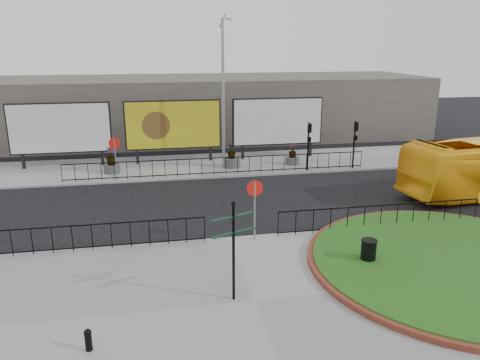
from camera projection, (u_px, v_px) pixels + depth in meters
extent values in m
plane|color=black|center=(228.00, 240.00, 19.10)|extent=(90.00, 90.00, 0.00)
cube|color=gray|center=(255.00, 303.00, 14.37)|extent=(30.00, 10.00, 0.12)
cube|color=gray|center=(199.00, 165.00, 30.40)|extent=(44.00, 6.00, 0.12)
cylinder|color=brown|center=(455.00, 263.00, 16.60)|extent=(10.40, 10.40, 0.18)
cylinder|color=#245316|center=(455.00, 263.00, 16.59)|extent=(10.00, 10.00, 0.22)
cylinder|color=gray|center=(116.00, 159.00, 26.71)|extent=(0.07, 0.07, 2.40)
cylinder|color=red|center=(114.00, 143.00, 26.44)|extent=(0.64, 0.03, 0.64)
cylinder|color=white|center=(114.00, 143.00, 26.46)|extent=(0.50, 0.03, 0.50)
cylinder|color=gray|center=(255.00, 211.00, 18.53)|extent=(0.07, 0.07, 2.40)
cylinder|color=red|center=(255.00, 188.00, 18.26)|extent=(0.64, 0.03, 0.64)
cylinder|color=white|center=(255.00, 188.00, 18.28)|extent=(0.50, 0.03, 0.50)
cube|color=black|center=(23.00, 161.00, 29.26)|extent=(0.18, 0.18, 1.00)
cube|color=black|center=(103.00, 158.00, 30.10)|extent=(0.18, 0.18, 1.00)
cube|color=black|center=(60.00, 128.00, 29.12)|extent=(6.20, 0.25, 3.20)
cube|color=silver|center=(60.00, 129.00, 28.96)|extent=(6.00, 0.06, 3.00)
cube|color=black|center=(137.00, 156.00, 30.49)|extent=(0.18, 0.18, 1.00)
cube|color=black|center=(210.00, 153.00, 31.34)|extent=(0.18, 0.18, 1.00)
cube|color=black|center=(173.00, 125.00, 30.35)|extent=(6.20, 0.25, 3.20)
cube|color=#BAC41B|center=(173.00, 125.00, 30.20)|extent=(6.00, 0.06, 3.00)
cube|color=black|center=(243.00, 152.00, 31.73)|extent=(0.18, 0.18, 1.00)
cube|color=black|center=(310.00, 149.00, 32.58)|extent=(0.18, 0.18, 1.00)
cube|color=black|center=(277.00, 121.00, 31.59)|extent=(6.20, 0.25, 3.20)
cube|color=silver|center=(278.00, 122.00, 31.44)|extent=(6.00, 0.06, 3.00)
cylinder|color=gray|center=(223.00, 96.00, 28.43)|extent=(0.18, 0.18, 9.00)
cylinder|color=gray|center=(222.00, 21.00, 27.20)|extent=(0.43, 0.10, 0.77)
cube|color=gray|center=(228.00, 19.00, 27.24)|extent=(0.35, 0.15, 0.12)
cylinder|color=black|center=(308.00, 146.00, 28.66)|extent=(0.10, 0.10, 3.00)
cube|color=black|center=(310.00, 128.00, 28.22)|extent=(0.22, 0.18, 0.55)
cube|color=black|center=(309.00, 140.00, 28.41)|extent=(0.20, 0.16, 0.30)
cylinder|color=black|center=(354.00, 145.00, 29.19)|extent=(0.10, 0.10, 3.00)
cube|color=black|center=(356.00, 127.00, 28.75)|extent=(0.22, 0.18, 0.55)
cube|color=black|center=(355.00, 138.00, 28.95)|extent=(0.20, 0.16, 0.30)
cube|color=#5D5751|center=(186.00, 108.00, 39.14)|extent=(40.00, 10.00, 5.00)
cylinder|color=black|center=(234.00, 253.00, 14.03)|extent=(0.09, 0.09, 3.08)
sphere|color=black|center=(233.00, 203.00, 13.58)|extent=(0.13, 0.13, 0.13)
cube|color=black|center=(222.00, 219.00, 13.52)|extent=(0.73, 0.36, 0.03)
cube|color=black|center=(244.00, 214.00, 13.93)|extent=(0.70, 0.45, 0.03)
cube|color=black|center=(223.00, 235.00, 13.63)|extent=(0.71, 0.42, 0.03)
cube|color=black|center=(245.00, 230.00, 14.02)|extent=(0.73, 0.36, 0.03)
cylinder|color=black|center=(89.00, 342.00, 11.99)|extent=(0.18, 0.18, 0.50)
sphere|color=black|center=(88.00, 333.00, 11.92)|extent=(0.20, 0.20, 0.20)
cylinder|color=black|center=(368.00, 253.00, 16.60)|extent=(0.53, 0.53, 0.88)
cylinder|color=black|center=(369.00, 241.00, 16.46)|extent=(0.57, 0.57, 0.06)
cylinder|color=#4C4C4F|center=(112.00, 169.00, 28.42)|extent=(0.97, 0.97, 0.50)
imported|color=#245316|center=(111.00, 156.00, 28.19)|extent=(0.80, 0.80, 1.08)
cylinder|color=#4C4C4F|center=(232.00, 163.00, 29.71)|extent=(1.09, 1.09, 0.57)
imported|color=#245316|center=(232.00, 151.00, 29.50)|extent=(0.73, 0.73, 0.93)
cylinder|color=#4C4C4F|center=(292.00, 161.00, 30.43)|extent=(0.88, 0.88, 0.46)
imported|color=#245316|center=(292.00, 150.00, 30.24)|extent=(0.61, 0.61, 0.92)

